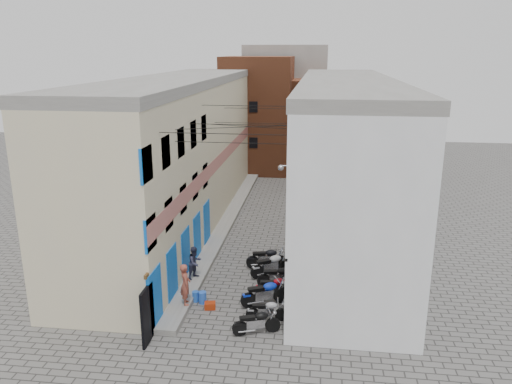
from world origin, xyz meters
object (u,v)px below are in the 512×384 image
at_px(motorcycle_a, 256,321).
at_px(motorcycle_g, 267,257).
at_px(motorcycle_d, 275,286).
at_px(motorcycle_f, 271,264).
at_px(motorcycle_c, 265,292).
at_px(person_a, 185,284).
at_px(motorcycle_b, 267,309).
at_px(water_jug_near, 203,298).
at_px(red_crate, 210,306).
at_px(motorcycle_e, 279,275).
at_px(person_b, 195,262).
at_px(water_jug_far, 195,296).

height_order(motorcycle_a, motorcycle_g, motorcycle_g).
bearing_deg(motorcycle_d, motorcycle_f, -177.77).
height_order(motorcycle_c, person_a, person_a).
height_order(motorcycle_b, motorcycle_f, motorcycle_f).
height_order(water_jug_near, red_crate, water_jug_near).
height_order(motorcycle_d, motorcycle_e, motorcycle_e).
height_order(motorcycle_a, red_crate, motorcycle_a).
bearing_deg(person_b, water_jug_near, -127.11).
bearing_deg(motorcycle_d, person_a, -74.68).
bearing_deg(person_a, motorcycle_b, -118.99).
relative_size(motorcycle_a, motorcycle_c, 0.88).
distance_m(motorcycle_a, water_jug_far, 3.71).
distance_m(motorcycle_b, person_b, 4.77).
xyz_separation_m(motorcycle_f, red_crate, (-2.23, -3.52, -0.48)).
relative_size(motorcycle_e, motorcycle_f, 0.92).
relative_size(person_a, water_jug_near, 3.43).
bearing_deg(water_jug_far, motorcycle_a, -36.93).
distance_m(motorcycle_d, motorcycle_g, 3.05).
bearing_deg(motorcycle_e, water_jug_near, -66.64).
bearing_deg(water_jug_near, person_b, 112.52).
xyz_separation_m(person_b, red_crate, (1.21, -2.34, -0.88)).
height_order(motorcycle_a, water_jug_far, motorcycle_a).
height_order(motorcycle_g, person_b, person_b).
xyz_separation_m(motorcycle_d, motorcycle_f, (-0.38, 2.11, 0.09)).
bearing_deg(motorcycle_b, red_crate, -110.48).
height_order(motorcycle_g, red_crate, motorcycle_g).
height_order(motorcycle_a, motorcycle_b, motorcycle_a).
height_order(person_b, water_jug_near, person_b).
xyz_separation_m(person_a, water_jug_far, (0.23, 0.70, -0.91)).
xyz_separation_m(motorcycle_g, water_jug_far, (-2.69, -3.83, -0.37)).
bearing_deg(person_a, motorcycle_g, -53.71).
bearing_deg(motorcycle_e, motorcycle_b, -12.79).
xyz_separation_m(motorcycle_f, water_jug_near, (-2.65, -3.08, -0.36)).
bearing_deg(motorcycle_d, motorcycle_a, -15.89).
bearing_deg(motorcycle_e, red_crate, -57.20).
relative_size(motorcycle_g, red_crate, 4.52).
bearing_deg(motorcycle_f, water_jug_near, -73.79).
height_order(person_b, water_jug_far, person_b).
distance_m(motorcycle_c, person_b, 3.90).
bearing_deg(water_jug_near, motorcycle_e, 32.33).
xyz_separation_m(motorcycle_c, person_a, (-3.25, -0.76, 0.52)).
xyz_separation_m(motorcycle_a, motorcycle_g, (-0.26, 6.05, 0.05)).
distance_m(motorcycle_d, person_a, 3.97).
xyz_separation_m(motorcycle_a, water_jug_near, (-2.61, 2.10, -0.29)).
height_order(motorcycle_g, person_a, person_a).
bearing_deg(motorcycle_b, person_b, -134.90).
distance_m(person_a, red_crate, 1.42).
relative_size(motorcycle_d, water_jug_far, 4.02).
height_order(motorcycle_g, water_jug_near, motorcycle_g).
bearing_deg(motorcycle_c, motorcycle_d, 131.41).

